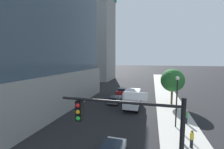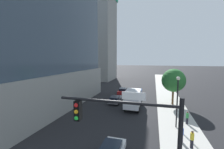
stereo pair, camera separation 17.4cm
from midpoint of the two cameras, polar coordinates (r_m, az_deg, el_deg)
sidewalk at (r=24.62m, az=23.28°, el=-14.53°), size 4.81×120.00×0.15m
construction_building at (r=62.71m, az=-5.95°, el=15.91°), size 17.32×14.14×45.94m
traffic_light_pole at (r=7.66m, az=8.94°, el=-22.50°), size 6.00×0.48×6.83m
street_lamp at (r=19.59m, az=24.27°, el=-7.16°), size 0.44×0.44×6.29m
street_tree at (r=29.16m, az=22.88°, el=-2.13°), size 4.20×4.20×6.58m
car_gray at (r=29.06m, az=1.50°, el=-9.54°), size 1.88×4.56×1.41m
car_red at (r=35.93m, az=4.39°, el=-6.47°), size 1.94×4.18×1.51m
box_truck at (r=26.06m, az=8.45°, el=-8.89°), size 2.43×6.64×3.24m
pedestrian_green_shirt at (r=22.06m, az=27.32°, el=-14.62°), size 0.34×0.34×1.64m
pedestrian_yellow_shirt at (r=16.86m, az=28.87°, el=-21.12°), size 0.34×0.34×1.71m
pedestrian_blue_shirt at (r=17.46m, az=25.68°, el=-20.07°), size 0.34×0.34×1.67m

